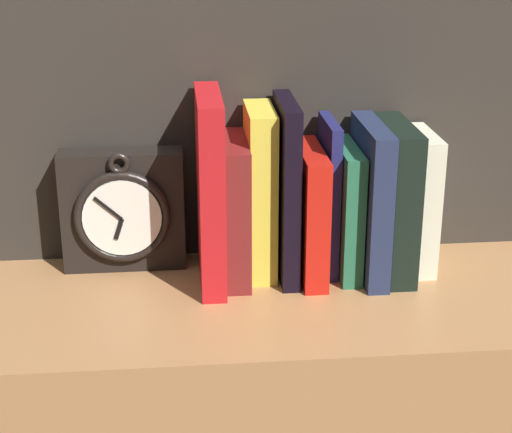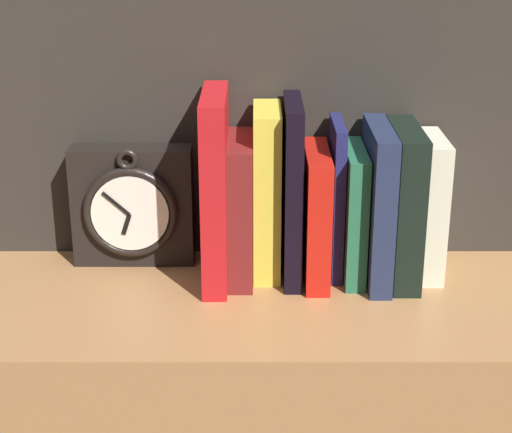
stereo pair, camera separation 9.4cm
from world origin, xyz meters
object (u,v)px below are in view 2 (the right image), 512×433
object	(u,v)px
book_slot2_yellow	(267,192)
book_slot3_black	(292,190)
clock	(132,207)
book_slot1_maroon	(240,209)
book_slot5_navy	(336,198)
book_slot6_green	(353,213)
book_slot8_black	(403,204)
book_slot9_cream	(428,206)
book_slot7_navy	(377,204)
book_slot0_red	(215,189)
book_slot4_red	(316,215)

from	to	relation	value
book_slot2_yellow	book_slot3_black	world-z (taller)	book_slot3_black
clock	book_slot1_maroon	bearing A→B (deg)	-14.83
book_slot2_yellow	book_slot5_navy	xyz separation A→B (m)	(0.10, 0.00, -0.01)
book_slot6_green	book_slot8_black	xyz separation A→B (m)	(0.07, -0.01, 0.02)
book_slot3_black	clock	bearing A→B (deg)	169.90
book_slot5_navy	book_slot9_cream	bearing A→B (deg)	-1.46
book_slot5_navy	book_slot6_green	xyz separation A→B (m)	(0.02, -0.01, -0.02)
book_slot7_navy	book_slot9_cream	size ratio (longest dim) A/B	1.10
book_slot0_red	book_slot6_green	distance (m)	0.19
clock	book_slot2_yellow	distance (m)	0.19
book_slot4_red	book_slot7_navy	world-z (taller)	book_slot7_navy
book_slot4_red	book_slot7_navy	xyz separation A→B (m)	(0.08, -0.00, 0.02)
book_slot3_black	book_slot4_red	xyz separation A→B (m)	(0.03, -0.00, -0.03)
book_slot3_black	book_slot1_maroon	bearing A→B (deg)	-179.35
clock	book_slot4_red	bearing A→B (deg)	-9.88
book_slot2_yellow	book_slot9_cream	size ratio (longest dim) A/B	1.20
book_slot0_red	book_slot5_navy	distance (m)	0.17
book_slot2_yellow	book_slot7_navy	world-z (taller)	book_slot2_yellow
book_slot0_red	book_slot1_maroon	distance (m)	0.05
book_slot4_red	clock	bearing A→B (deg)	170.12
book_slot4_red	book_slot0_red	bearing A→B (deg)	-177.51
book_slot8_black	book_slot1_maroon	bearing A→B (deg)	178.80
book_slot3_black	book_slot6_green	bearing A→B (deg)	1.21
clock	book_slot4_red	world-z (taller)	book_slot4_red
book_slot0_red	book_slot9_cream	world-z (taller)	book_slot0_red
book_slot2_yellow	book_slot8_black	bearing A→B (deg)	-5.22
book_slot5_navy	book_slot8_black	xyz separation A→B (m)	(0.09, -0.02, -0.00)
book_slot3_black	book_slot5_navy	world-z (taller)	book_slot3_black
book_slot1_maroon	book_slot6_green	world-z (taller)	book_slot1_maroon
book_slot6_green	book_slot9_cream	size ratio (longest dim) A/B	0.93
book_slot1_maroon	book_slot9_cream	size ratio (longest dim) A/B	1.00
book_slot8_black	book_slot0_red	bearing A→B (deg)	-178.79
book_slot3_black	book_slot8_black	size ratio (longest dim) A/B	1.16
book_slot3_black	book_slot6_green	distance (m)	0.09
clock	book_slot7_navy	world-z (taller)	book_slot7_navy
clock	book_slot5_navy	size ratio (longest dim) A/B	0.83
book_slot2_yellow	book_slot8_black	size ratio (longest dim) A/B	1.11
book_slot1_maroon	book_slot5_navy	size ratio (longest dim) A/B	0.91
book_slot0_red	book_slot6_green	bearing A→B (deg)	3.84
clock	book_slot4_red	distance (m)	0.26
clock	book_slot3_black	world-z (taller)	book_slot3_black
book_slot9_cream	book_slot0_red	bearing A→B (deg)	-175.87
clock	book_slot6_green	size ratio (longest dim) A/B	0.98
book_slot5_navy	book_slot6_green	bearing A→B (deg)	-27.15
book_slot3_black	book_slot5_navy	distance (m)	0.06
clock	book_slot3_black	size ratio (longest dim) A/B	0.72
book_slot0_red	book_slot3_black	bearing A→B (deg)	5.96
book_slot3_black	book_slot6_green	xyz separation A→B (m)	(0.08, 0.00, -0.03)
book_slot1_maroon	book_slot3_black	xyz separation A→B (m)	(0.07, 0.00, 0.03)
book_slot1_maroon	book_slot2_yellow	world-z (taller)	book_slot2_yellow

